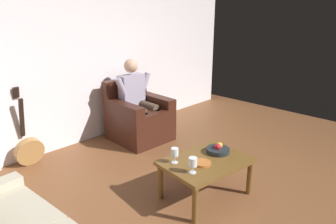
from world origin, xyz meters
name	(u,v)px	position (x,y,z in m)	size (l,w,h in m)	color
ground_plane	(249,205)	(0.00, 0.00, 0.00)	(6.67, 6.67, 0.00)	brown
wall_back	(92,54)	(0.00, -2.74, 1.30)	(5.96, 0.06, 2.60)	silver
armchair	(138,118)	(-0.38, -2.18, 0.33)	(0.80, 0.85, 0.91)	#371910
person_seated	(137,97)	(-0.38, -2.20, 0.67)	(0.66, 0.60, 1.23)	#9D94AD
coffee_table	(206,165)	(0.18, -0.45, 0.37)	(0.99, 0.76, 0.43)	brown
guitar	(29,148)	(1.18, -2.54, 0.22)	(0.37, 0.27, 1.02)	#AA7A43
wine_glass_near	(193,163)	(0.48, -0.38, 0.53)	(0.08, 0.08, 0.16)	silver
wine_glass_far	(175,153)	(0.45, -0.65, 0.54)	(0.08, 0.08, 0.16)	silver
fruit_bowl	(218,150)	(-0.06, -0.47, 0.46)	(0.26, 0.26, 0.11)	#1E2529
decorative_dish	(202,163)	(0.28, -0.43, 0.44)	(0.19, 0.19, 0.02)	#B4642A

